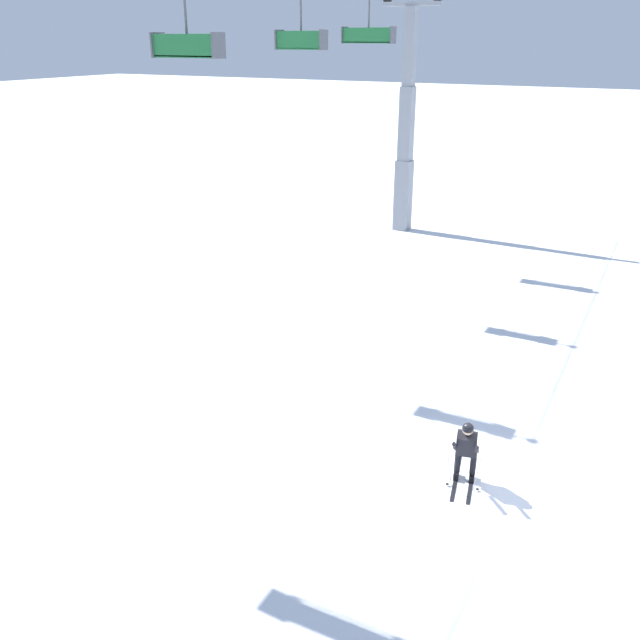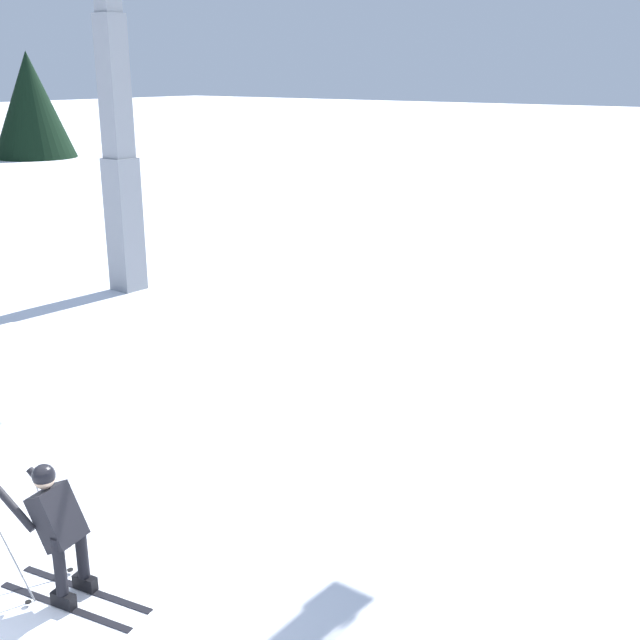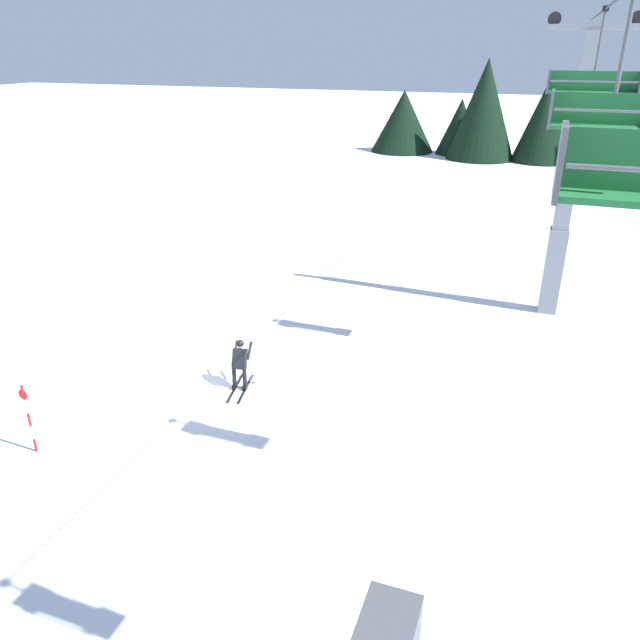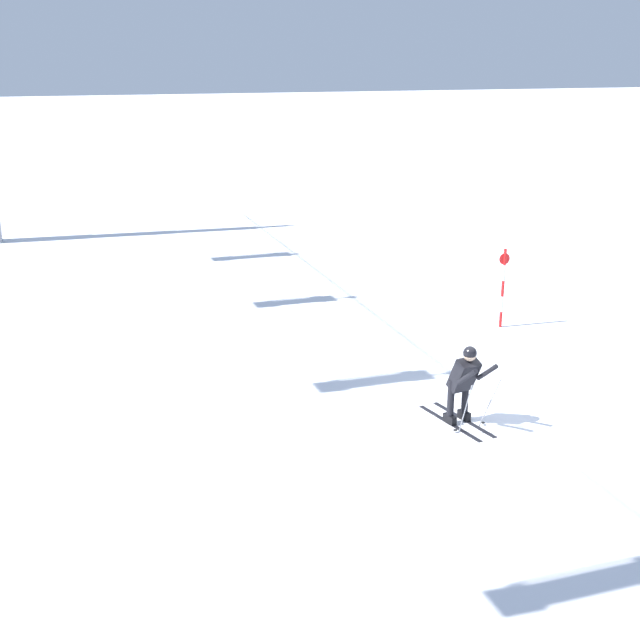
{
  "view_description": "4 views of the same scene",
  "coord_description": "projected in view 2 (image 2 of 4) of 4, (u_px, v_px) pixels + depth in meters",
  "views": [
    {
      "loc": [
        -12.65,
        -2.43,
        9.04
      ],
      "look_at": [
        0.82,
        4.56,
        2.76
      ],
      "focal_mm": 38.67,
      "sensor_mm": 36.0,
      "label": 1
    },
    {
      "loc": [
        6.68,
        -3.71,
        5.54
      ],
      "look_at": [
        0.33,
        4.72,
        2.22
      ],
      "focal_mm": 44.66,
      "sensor_mm": 36.0,
      "label": 2
    },
    {
      "loc": [
        14.68,
        8.52,
        9.84
      ],
      "look_at": [
        -0.56,
        3.03,
        2.47
      ],
      "focal_mm": 34.12,
      "sensor_mm": 36.0,
      "label": 3
    },
    {
      "loc": [
        -12.6,
        7.48,
        6.56
      ],
      "look_at": [
        0.86,
        3.02,
        2.0
      ],
      "focal_mm": 46.73,
      "sensor_mm": 36.0,
      "label": 4
    }
  ],
  "objects": [
    {
      "name": "lift_tower_near",
      "position": [
        116.0,
        111.0,
        19.71
      ],
      "size": [
        0.7,
        3.01,
        10.84
      ],
      "color": "gray",
      "rests_on": "ground_plane"
    },
    {
      "name": "ground_plane",
      "position": [
        24.0,
        624.0,
        8.32
      ],
      "size": [
        260.0,
        260.0,
        0.0
      ],
      "primitive_type": "plane",
      "color": "white"
    },
    {
      "name": "skier_carving_main",
      "position": [
        57.0,
        523.0,
        8.52
      ],
      "size": [
        1.84,
        0.87,
        1.7
      ],
      "color": "black",
      "rests_on": "ground_plane"
    }
  ]
}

